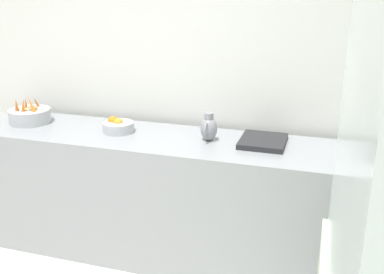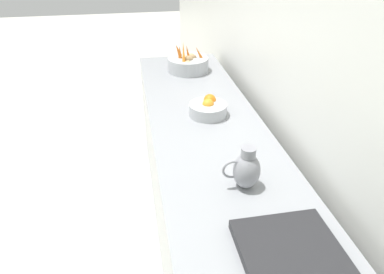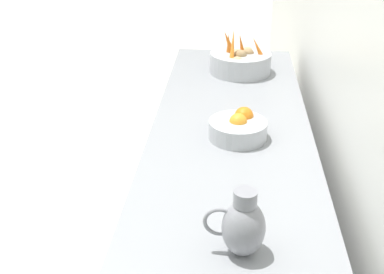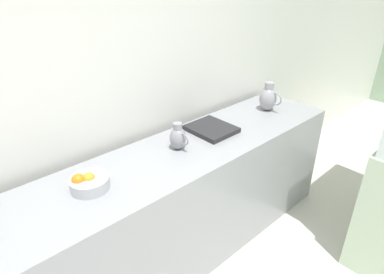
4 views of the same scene
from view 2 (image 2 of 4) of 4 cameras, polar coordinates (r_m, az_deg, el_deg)
name	(u,v)px [view 2 (image 2 of 4)]	position (r m, az deg, el deg)	size (l,w,h in m)	color
prep_counter	(220,230)	(1.96, 4.64, -15.07)	(0.64, 3.21, 0.93)	gray
vegetable_colander	(188,64)	(2.71, -0.68, 12.04)	(0.31, 0.31, 0.24)	#ADAFB5
orange_bowl	(208,108)	(2.04, 2.68, 4.78)	(0.22, 0.22, 0.11)	#ADAFB5
metal_pitcher_short	(246,170)	(1.46, 8.96, -5.33)	(0.16, 0.12, 0.19)	gray
counter_sink_basin	(289,249)	(1.27, 15.74, -17.38)	(0.34, 0.30, 0.04)	#232326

